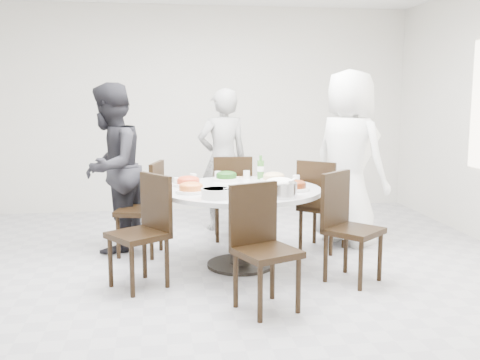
{
  "coord_description": "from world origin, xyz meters",
  "views": [
    {
      "loc": [
        -0.53,
        -4.82,
        1.63
      ],
      "look_at": [
        0.23,
        0.32,
        0.82
      ],
      "focal_mm": 42.0,
      "sensor_mm": 36.0,
      "label": 1
    }
  ],
  "objects": [
    {
      "name": "wall_back",
      "position": [
        0.0,
        3.0,
        1.4
      ],
      "size": [
        6.0,
        0.01,
        2.8
      ],
      "primitive_type": "cube",
      "color": "silver",
      "rests_on": "ground"
    },
    {
      "name": "dish_pale",
      "position": [
        0.61,
        0.6,
        0.79
      ],
      "size": [
        0.27,
        0.27,
        0.07
      ],
      "primitive_type": "cylinder",
      "color": "white",
      "rests_on": "dining_table"
    },
    {
      "name": "dish_tofu",
      "position": [
        -0.25,
        0.1,
        0.79
      ],
      "size": [
        0.27,
        0.27,
        0.07
      ],
      "primitive_type": "cylinder",
      "color": "white",
      "rests_on": "dining_table"
    },
    {
      "name": "chopsticks",
      "position": [
        0.26,
        0.91,
        0.76
      ],
      "size": [
        0.24,
        0.04,
        0.01
      ],
      "primitive_type": null,
      "color": "tan",
      "rests_on": "dining_table"
    },
    {
      "name": "diner_right",
      "position": [
        1.5,
        0.92,
        0.94
      ],
      "size": [
        0.99,
        1.09,
        1.88
      ],
      "primitive_type": "imported",
      "rotation": [
        0.0,
        0.0,
        2.12
      ],
      "color": "white",
      "rests_on": "floor"
    },
    {
      "name": "chair_sw",
      "position": [
        -0.71,
        -0.19,
        0.47
      ],
      "size": [
        0.58,
        0.58,
        0.95
      ],
      "primitive_type": "cube",
      "rotation": [
        0.0,
        0.0,
        5.31
      ],
      "color": "black",
      "rests_on": "floor"
    },
    {
      "name": "dish_redbrown",
      "position": [
        0.69,
        0.09,
        0.79
      ],
      "size": [
        0.29,
        0.29,
        0.07
      ],
      "primitive_type": "cylinder",
      "color": "white",
      "rests_on": "dining_table"
    },
    {
      "name": "beverage_bottle",
      "position": [
        0.51,
        0.79,
        0.87
      ],
      "size": [
        0.07,
        0.07,
        0.25
      ],
      "primitive_type": "cylinder",
      "color": "#3B7830",
      "rests_on": "dining_table"
    },
    {
      "name": "diner_middle",
      "position": [
        0.23,
        1.77,
        0.84
      ],
      "size": [
        0.68,
        0.52,
        1.68
      ],
      "primitive_type": "imported",
      "rotation": [
        0.0,
        0.0,
        3.36
      ],
      "color": "black",
      "rests_on": "floor"
    },
    {
      "name": "chair_se",
      "position": [
        1.13,
        -0.31,
        0.47
      ],
      "size": [
        0.59,
        0.59,
        0.95
      ],
      "primitive_type": "cube",
      "rotation": [
        0.0,
        0.0,
        6.99
      ],
      "color": "black",
      "rests_on": "floor"
    },
    {
      "name": "dish_orange",
      "position": [
        -0.25,
        0.47,
        0.79
      ],
      "size": [
        0.28,
        0.28,
        0.07
      ],
      "primitive_type": "cylinder",
      "color": "white",
      "rests_on": "dining_table"
    },
    {
      "name": "floor",
      "position": [
        0.0,
        0.0,
        0.0
      ],
      "size": [
        6.0,
        6.0,
        0.01
      ],
      "primitive_type": "cube",
      "color": "#AFAFB4",
      "rests_on": "ground"
    },
    {
      "name": "soup_bowl",
      "position": [
        -0.05,
        -0.18,
        0.79
      ],
      "size": [
        0.26,
        0.26,
        0.08
      ],
      "primitive_type": "cylinder",
      "color": "white",
      "rests_on": "dining_table"
    },
    {
      "name": "wall_front",
      "position": [
        0.0,
        -3.0,
        1.4
      ],
      "size": [
        6.0,
        0.01,
        2.8
      ],
      "primitive_type": "cube",
      "color": "silver",
      "rests_on": "ground"
    },
    {
      "name": "tea_cups",
      "position": [
        0.23,
        0.86,
        0.79
      ],
      "size": [
        0.07,
        0.07,
        0.08
      ],
      "primitive_type": "cylinder",
      "color": "white",
      "rests_on": "dining_table"
    },
    {
      "name": "chair_ne",
      "position": [
        1.16,
        0.72,
        0.47
      ],
      "size": [
        0.59,
        0.59,
        0.95
      ],
      "primitive_type": "cube",
      "rotation": [
        0.0,
        0.0,
        2.43
      ],
      "color": "black",
      "rests_on": "floor"
    },
    {
      "name": "diner_left",
      "position": [
        -1.01,
        1.03,
        0.87
      ],
      "size": [
        0.87,
        0.99,
        1.73
      ],
      "primitive_type": "imported",
      "rotation": [
        0.0,
        0.0,
        4.42
      ],
      "color": "black",
      "rests_on": "floor"
    },
    {
      "name": "rice_bowl",
      "position": [
        0.49,
        -0.21,
        0.81
      ],
      "size": [
        0.29,
        0.29,
        0.12
      ],
      "primitive_type": "cylinder",
      "color": "silver",
      "rests_on": "dining_table"
    },
    {
      "name": "chair_s",
      "position": [
        0.26,
        -0.84,
        0.47
      ],
      "size": [
        0.55,
        0.55,
        0.95
      ],
      "primitive_type": "cube",
      "rotation": [
        0.0,
        0.0,
        6.68
      ],
      "color": "black",
      "rests_on": "floor"
    },
    {
      "name": "chair_nw",
      "position": [
        -0.73,
        0.8,
        0.47
      ],
      "size": [
        0.52,
        0.52,
        0.95
      ],
      "primitive_type": "cube",
      "rotation": [
        0.0,
        0.0,
        4.44
      ],
      "color": "black",
      "rests_on": "floor"
    },
    {
      "name": "dish_greens",
      "position": [
        0.15,
        0.75,
        0.78
      ],
      "size": [
        0.27,
        0.27,
        0.07
      ],
      "primitive_type": "cylinder",
      "color": "white",
      "rests_on": "dining_table"
    },
    {
      "name": "dining_table",
      "position": [
        0.23,
        0.27,
        0.38
      ],
      "size": [
        1.5,
        1.5,
        0.75
      ],
      "primitive_type": "cylinder",
      "color": "silver",
      "rests_on": "floor"
    },
    {
      "name": "chair_n",
      "position": [
        0.28,
        1.29,
        0.47
      ],
      "size": [
        0.45,
        0.45,
        0.95
      ],
      "primitive_type": "cube",
      "rotation": [
        0.0,
        0.0,
        3.06
      ],
      "color": "black",
      "rests_on": "floor"
    }
  ]
}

